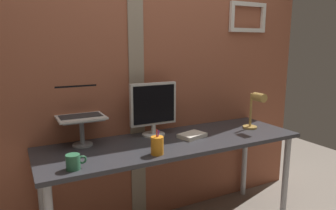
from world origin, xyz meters
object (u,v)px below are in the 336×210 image
desk_lamp (256,107)px  pen_cup (157,145)px  monitor (153,107)px  coffee_mug (74,162)px  laptop (79,108)px

desk_lamp → pen_cup: 1.00m
monitor → coffee_mug: (-0.69, -0.40, -0.18)m
monitor → pen_cup: 0.46m
pen_cup → desk_lamp: bearing=9.1°
pen_cup → laptop: bearing=129.8°
monitor → coffee_mug: 0.82m
laptop → desk_lamp: size_ratio=1.02×
monitor → pen_cup: size_ratio=2.47×
monitor → desk_lamp: bearing=-16.7°
coffee_mug → desk_lamp: bearing=6.0°
laptop → coffee_mug: laptop is taller
monitor → pen_cup: (-0.16, -0.40, -0.17)m
pen_cup → coffee_mug: (-0.53, -0.00, -0.02)m
monitor → coffee_mug: monitor is taller
desk_lamp → coffee_mug: (-1.51, -0.16, -0.15)m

